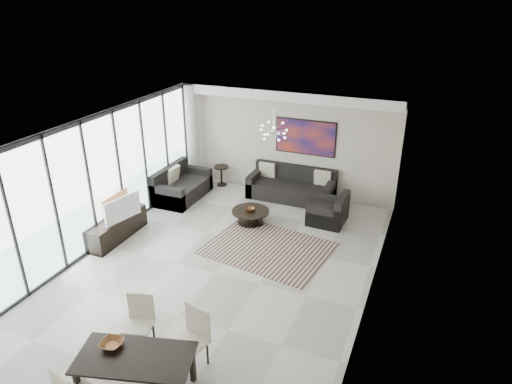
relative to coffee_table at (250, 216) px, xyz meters
The scene contains 18 objects.
room_shell 2.71m from the coffee_table, 74.00° to the right, with size 6.00×9.00×2.90m.
window_wall 3.74m from the coffee_table, 139.14° to the right, with size 0.37×8.95×2.90m.
soffit 3.27m from the coffee_table, 84.37° to the left, with size 5.98×0.40×0.26m, color white.
painting 2.71m from the coffee_table, 72.19° to the left, with size 1.68×0.04×0.98m, color #B03418.
chandelier 2.23m from the coffee_table, 21.98° to the left, with size 0.66×0.66×0.71m.
rug 1.32m from the coffee_table, 49.58° to the right, with size 2.63×2.02×0.01m, color black.
coffee_table is the anchor object (origin of this frame).
bowl_coffee 0.18m from the coffee_table, 112.77° to the right, with size 0.25×0.25×0.08m, color brown.
sofa_main 1.84m from the coffee_table, 74.72° to the left, with size 2.33×0.95×0.85m.
loveseat 2.44m from the coffee_table, 164.64° to the left, with size 0.98×1.74×0.87m.
armchair 1.94m from the coffee_table, 22.75° to the left, with size 0.90×0.94×0.76m.
side_table 2.52m from the coffee_table, 132.57° to the left, with size 0.43×0.43×0.59m.
tv_console 3.17m from the coffee_table, 143.95° to the right, with size 0.48×1.70×0.53m, color black.
television 3.10m from the coffee_table, 142.23° to the right, with size 0.96×0.13×0.55m, color gray.
dining_table 5.44m from the coffee_table, 84.31° to the right, with size 1.77×1.20×0.67m.
dining_chair_nw 4.56m from the coffee_table, 89.97° to the right, with size 0.52×0.52×0.93m.
dining_chair_ne 4.70m from the coffee_table, 77.68° to the right, with size 0.55×0.55×1.00m.
bowl_dining 5.37m from the coffee_table, 88.77° to the right, with size 0.32×0.32×0.08m, color brown.
Camera 1 is at (3.70, -6.91, 5.32)m, focal length 32.00 mm.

